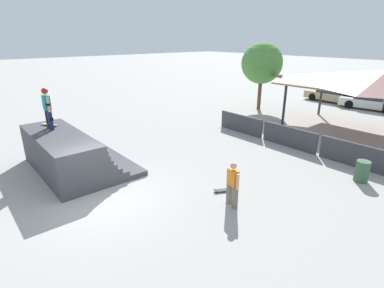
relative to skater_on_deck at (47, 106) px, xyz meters
name	(u,v)px	position (x,y,z in m)	size (l,w,h in m)	color
ground_plane	(102,198)	(4.10, 0.28, -2.66)	(160.00, 160.00, 0.00)	#A3A09B
quarter_pipe_ramp	(69,154)	(1.02, 0.28, -1.93)	(5.09, 3.44, 1.66)	#424247
skater_on_deck	(47,106)	(0.00, 0.00, 0.00)	(0.74, 0.26, 1.75)	#1E2347
skateboard_on_deck	(50,125)	(-0.51, 0.12, -0.95)	(0.86, 0.54, 0.09)	silver
bystander_walking	(233,182)	(7.40, 3.43, -1.79)	(0.63, 0.30, 1.57)	#6B6051
skateboard_on_ground	(224,190)	(6.56, 3.95, -2.60)	(0.55, 0.84, 0.09)	green
barrier_fence	(289,137)	(5.34, 9.93, -2.14)	(9.55, 0.12, 1.05)	#3D3D42
tree_beside_pavilion	(262,63)	(-1.07, 15.67, 0.83)	(3.07, 3.07, 5.04)	brown
trash_bin	(362,171)	(9.43, 8.66, -2.24)	(0.52, 0.52, 0.85)	#385B3D
parked_car_tan	(332,95)	(1.29, 22.78, -2.06)	(4.62, 1.94, 1.27)	tan
parked_car_white	(371,102)	(4.59, 22.29, -2.06)	(4.53, 2.30, 1.27)	silver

